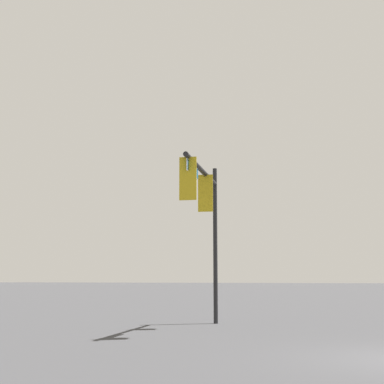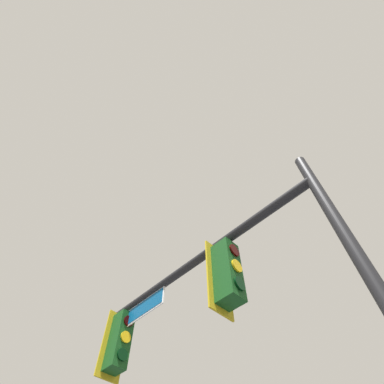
{
  "view_description": "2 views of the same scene",
  "coord_description": "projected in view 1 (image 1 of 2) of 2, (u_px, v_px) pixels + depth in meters",
  "views": [
    {
      "loc": [
        12.05,
        -1.14,
        1.63
      ],
      "look_at": [
        -4.83,
        -6.65,
        4.52
      ],
      "focal_mm": 50.0,
      "sensor_mm": 36.0,
      "label": 1
    },
    {
      "loc": [
        -8.23,
        -3.67,
        1.43
      ],
      "look_at": [
        -5.6,
        -5.75,
        6.28
      ],
      "focal_mm": 28.0,
      "sensor_mm": 36.0,
      "label": 2
    }
  ],
  "objects": [
    {
      "name": "signal_pole_near",
      "position": [
        203.0,
        198.0,
        18.13
      ],
      "size": [
        5.17,
        0.84,
        5.84
      ],
      "color": "black",
      "rests_on": "ground_plane"
    }
  ]
}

